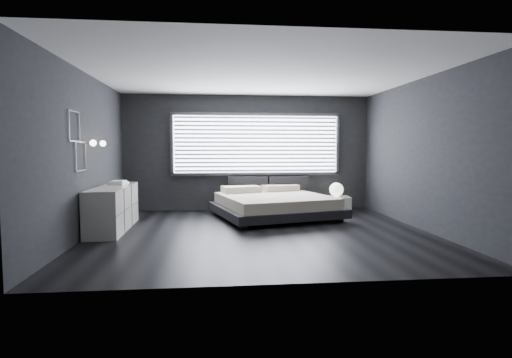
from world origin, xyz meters
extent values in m
plane|color=black|center=(0.00, 0.00, 0.00)|extent=(6.00, 6.00, 0.00)
plane|color=silver|center=(0.00, 0.00, 2.80)|extent=(6.00, 6.00, 0.00)
cube|color=black|center=(0.00, 2.75, 1.40)|extent=(6.00, 0.04, 2.80)
cube|color=black|center=(0.00, -2.75, 1.40)|extent=(6.00, 0.04, 2.80)
cube|color=black|center=(-3.00, 0.00, 1.40)|extent=(0.04, 5.50, 2.80)
cube|color=black|center=(3.00, 0.00, 1.40)|extent=(0.04, 5.50, 2.80)
cube|color=white|center=(0.20, 2.73, 1.61)|extent=(4.00, 0.02, 1.38)
cube|color=#47474C|center=(-1.84, 2.70, 1.61)|extent=(0.06, 0.08, 1.48)
cube|color=#47474C|center=(2.24, 2.70, 1.61)|extent=(0.06, 0.08, 1.48)
cube|color=#47474C|center=(0.20, 2.70, 2.34)|extent=(4.14, 0.08, 0.06)
cube|color=#47474C|center=(0.20, 2.70, 0.88)|extent=(4.14, 0.08, 0.06)
cube|color=white|center=(0.20, 2.67, 1.61)|extent=(3.94, 0.03, 1.32)
cube|color=black|center=(-0.02, 2.64, 0.57)|extent=(0.96, 0.16, 0.52)
cube|color=black|center=(0.98, 2.64, 0.57)|extent=(0.96, 0.16, 0.52)
cylinder|color=silver|center=(-2.95, 0.05, 1.60)|extent=(0.10, 0.02, 0.02)
sphere|color=#FFE5B7|center=(-2.88, 0.05, 1.60)|extent=(0.11, 0.11, 0.11)
cylinder|color=silver|center=(-2.95, 0.65, 1.60)|extent=(0.10, 0.02, 0.02)
sphere|color=#FFE5B7|center=(-2.88, 0.65, 1.60)|extent=(0.11, 0.11, 0.11)
cube|color=#47474C|center=(-2.98, -0.55, 2.08)|extent=(0.01, 0.46, 0.02)
cube|color=#47474C|center=(-2.98, -0.55, 1.62)|extent=(0.01, 0.46, 0.02)
cube|color=#47474C|center=(-2.98, -0.32, 1.85)|extent=(0.01, 0.02, 0.46)
cube|color=#47474C|center=(-2.98, -0.78, 1.85)|extent=(0.01, 0.02, 0.46)
cube|color=#47474C|center=(-2.98, -0.30, 1.61)|extent=(0.01, 0.46, 0.02)
cube|color=#47474C|center=(-2.98, -0.30, 1.15)|extent=(0.01, 0.46, 0.02)
cube|color=#47474C|center=(-2.98, -0.07, 1.38)|extent=(0.01, 0.02, 0.46)
cube|color=#47474C|center=(-2.98, -0.53, 1.38)|extent=(0.01, 0.02, 0.46)
cube|color=black|center=(-0.29, 0.37, 0.04)|extent=(0.16, 0.16, 0.09)
cube|color=black|center=(1.73, 0.90, 0.04)|extent=(0.16, 0.16, 0.09)
cube|color=black|center=(-0.76, 2.18, 0.04)|extent=(0.16, 0.16, 0.09)
cube|color=black|center=(1.26, 2.71, 0.04)|extent=(0.16, 0.16, 0.09)
cube|color=black|center=(0.48, 1.54, 0.18)|extent=(2.93, 2.85, 0.18)
cube|color=#BCAE95|center=(0.48, 1.54, 0.37)|extent=(2.63, 2.63, 0.22)
cube|color=beige|center=(-0.21, 2.24, 0.56)|extent=(0.95, 0.66, 0.14)
cube|color=beige|center=(0.75, 2.49, 0.56)|extent=(0.95, 0.66, 0.14)
cube|color=beige|center=(2.06, 2.18, 0.18)|extent=(0.67, 0.57, 0.36)
sphere|color=white|center=(2.07, 2.21, 0.53)|extent=(0.33, 0.33, 0.33)
cube|color=beige|center=(-2.70, 0.56, 0.40)|extent=(0.58, 2.02, 0.81)
cube|color=#47474C|center=(-2.42, 0.57, 0.40)|extent=(0.03, 1.99, 0.79)
cube|color=silver|center=(-2.70, 0.97, 0.83)|extent=(0.33, 0.41, 0.04)
cube|color=silver|center=(-2.69, 0.95, 0.87)|extent=(0.25, 0.34, 0.03)
camera|label=1|loc=(-0.81, -7.03, 1.51)|focal=28.00mm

